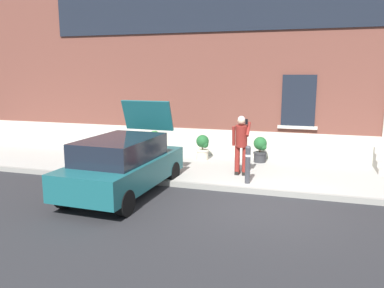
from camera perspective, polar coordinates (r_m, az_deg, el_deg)
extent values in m
plane|color=#232326|center=(9.29, 9.79, -9.13)|extent=(80.00, 80.00, 0.00)
cube|color=#99968E|center=(11.93, 11.53, -4.38)|extent=(24.00, 3.60, 0.15)
cube|color=gray|center=(10.15, 10.49, -6.99)|extent=(24.00, 0.12, 0.15)
cube|color=brown|center=(14.05, 13.11, 12.91)|extent=(24.00, 1.40, 7.50)
cube|color=#BCB7A8|center=(13.56, 12.34, -0.56)|extent=(24.00, 0.08, 1.10)
cube|color=black|center=(13.30, 15.60, 6.26)|extent=(1.10, 0.06, 1.70)
cube|color=#BCB7A8|center=(13.37, 15.41, 2.40)|extent=(1.30, 0.12, 0.10)
cube|color=black|center=(13.47, 13.15, 19.23)|extent=(16.80, 0.06, 1.40)
cube|color=#165156|center=(10.04, -10.10, -3.94)|extent=(1.90, 4.07, 0.64)
cube|color=black|center=(9.78, -10.64, -0.74)|extent=(1.63, 2.46, 0.56)
cube|color=black|center=(11.84, -5.31, -2.71)|extent=(1.67, 0.16, 0.20)
cube|color=yellow|center=(11.80, -5.33, -1.86)|extent=(0.52, 0.04, 0.12)
cube|color=#B21414|center=(12.07, -8.62, -0.39)|extent=(0.16, 0.05, 0.18)
cube|color=#B21414|center=(11.45, -1.92, -0.87)|extent=(0.16, 0.05, 0.18)
cube|color=#165156|center=(11.09, -6.67, 4.25)|extent=(1.50, 0.42, 0.87)
cylinder|color=black|center=(9.44, -18.49, -7.30)|extent=(0.22, 0.61, 0.60)
cylinder|color=black|center=(8.59, -9.95, -8.67)|extent=(0.22, 0.61, 0.60)
cylinder|color=black|center=(11.68, -10.11, -3.51)|extent=(0.22, 0.61, 0.60)
cylinder|color=black|center=(11.01, -2.85, -4.23)|extent=(0.22, 0.61, 0.60)
cylinder|color=#333338|center=(10.46, 8.30, -3.28)|extent=(0.14, 0.14, 0.95)
sphere|color=#333338|center=(10.35, 8.37, -0.62)|extent=(0.15, 0.15, 0.15)
cylinder|color=silver|center=(10.39, 8.34, -1.70)|extent=(0.15, 0.15, 0.06)
cylinder|color=#333338|center=(11.71, -11.40, -1.89)|extent=(0.14, 0.14, 0.95)
sphere|color=#333338|center=(11.62, -11.49, 0.50)|extent=(0.15, 0.15, 0.15)
cylinder|color=silver|center=(11.65, -11.45, -0.47)|extent=(0.15, 0.15, 0.06)
cylinder|color=maroon|center=(11.30, 6.76, -2.34)|extent=(0.15, 0.15, 0.82)
cube|color=black|center=(11.45, 6.77, -4.23)|extent=(0.12, 0.28, 0.10)
cylinder|color=maroon|center=(11.26, 7.86, -2.41)|extent=(0.15, 0.15, 0.82)
cube|color=black|center=(11.41, 7.86, -4.30)|extent=(0.12, 0.28, 0.10)
cylinder|color=maroon|center=(11.11, 7.36, 1.20)|extent=(0.34, 0.40, 0.65)
sphere|color=tan|center=(11.00, 7.38, 3.47)|extent=(0.22, 0.22, 0.22)
sphere|color=silver|center=(11.00, 7.38, 3.62)|extent=(0.21, 0.21, 0.21)
cylinder|color=maroon|center=(11.12, 6.22, 1.18)|extent=(0.09, 0.15, 0.57)
cylinder|color=maroon|center=(11.02, 8.39, 2.20)|extent=(0.09, 0.44, 0.40)
cube|color=black|center=(10.96, 8.13, 3.32)|extent=(0.07, 0.02, 0.15)
cylinder|color=#606B38|center=(14.27, -5.57, -0.77)|extent=(0.40, 0.40, 0.34)
cylinder|color=#606B38|center=(14.24, -5.58, -0.21)|extent=(0.44, 0.44, 0.05)
cylinder|color=#47331E|center=(14.21, -5.60, 0.38)|extent=(0.04, 0.04, 0.24)
sphere|color=#286B2D|center=(14.18, -5.61, 1.10)|extent=(0.44, 0.44, 0.44)
sphere|color=#286B2D|center=(14.12, -5.30, 0.65)|extent=(0.24, 0.24, 0.24)
cylinder|color=beige|center=(13.26, 1.57, -1.58)|extent=(0.40, 0.40, 0.34)
cylinder|color=beige|center=(13.24, 1.58, -0.99)|extent=(0.44, 0.44, 0.05)
cylinder|color=#47331E|center=(13.21, 1.58, -0.35)|extent=(0.04, 0.04, 0.24)
sphere|color=#1E5628|center=(13.17, 1.58, 0.42)|extent=(0.44, 0.44, 0.44)
sphere|color=#1E5628|center=(13.12, 1.94, -0.07)|extent=(0.24, 0.24, 0.24)
cylinder|color=#2D2D30|center=(13.06, 10.07, -1.93)|extent=(0.40, 0.40, 0.34)
cylinder|color=#2D2D30|center=(13.03, 10.08, -1.33)|extent=(0.44, 0.44, 0.05)
cylinder|color=#47331E|center=(13.00, 10.11, -0.68)|extent=(0.04, 0.04, 0.24)
sphere|color=#1E5628|center=(12.97, 10.13, 0.10)|extent=(0.44, 0.44, 0.44)
sphere|color=#1E5628|center=(12.93, 10.53, -0.40)|extent=(0.24, 0.24, 0.24)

